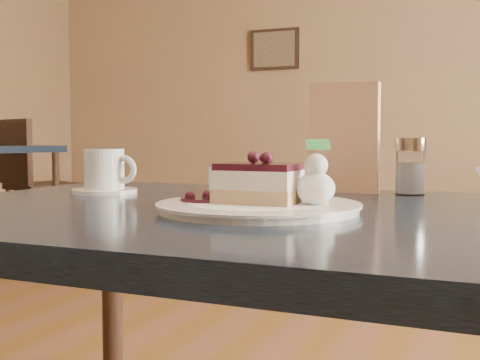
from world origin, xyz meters
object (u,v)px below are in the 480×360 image
at_px(dessert_plate, 258,207).
at_px(coffee_set, 105,173).
at_px(main_table, 270,257).
at_px(cheesecake_slice, 258,184).

distance_m(dessert_plate, coffee_set, 0.41).
bearing_deg(coffee_set, main_table, -17.09).
height_order(main_table, cheesecake_slice, cheesecake_slice).
relative_size(cheesecake_slice, coffee_set, 0.87).
height_order(cheesecake_slice, coffee_set, coffee_set).
xyz_separation_m(dessert_plate, cheesecake_slice, (-0.00, -0.00, 0.03)).
relative_size(dessert_plate, cheesecake_slice, 2.45).
xyz_separation_m(dessert_plate, coffee_set, (-0.37, 0.16, 0.03)).
distance_m(main_table, coffee_set, 0.41).
distance_m(main_table, dessert_plate, 0.09).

